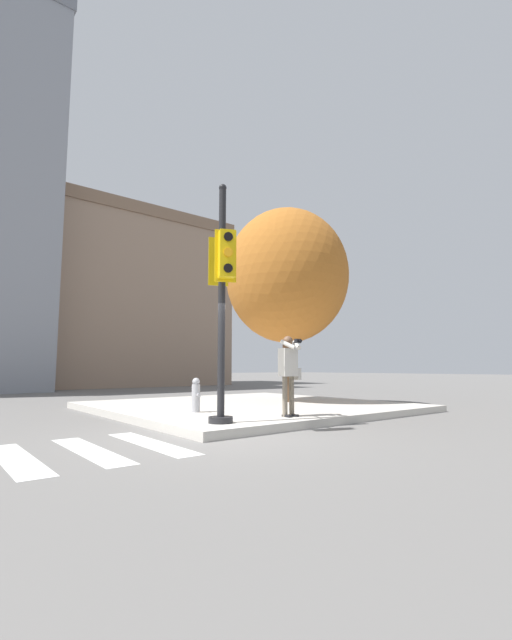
{
  "coord_description": "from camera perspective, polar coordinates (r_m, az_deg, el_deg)",
  "views": [
    {
      "loc": [
        -4.33,
        -6.69,
        1.23
      ],
      "look_at": [
        1.09,
        0.08,
        2.2
      ],
      "focal_mm": 24.0,
      "sensor_mm": 36.0,
      "label": 1
    }
  ],
  "objects": [
    {
      "name": "traffic_signal_pole",
      "position": [
        8.54,
        -4.6,
        4.5
      ],
      "size": [
        0.75,
        1.25,
        4.79
      ],
      "color": "black",
      "rests_on": "sidewalk_corner"
    },
    {
      "name": "fire_hydrant",
      "position": [
        10.48,
        -8.02,
        -9.89
      ],
      "size": [
        0.2,
        0.26,
        0.82
      ],
      "color": "#99999E",
      "rests_on": "sidewalk_corner"
    },
    {
      "name": "ground_plane",
      "position": [
        8.07,
        -5.87,
        -15.15
      ],
      "size": [
        160.0,
        160.0,
        0.0
      ],
      "primitive_type": "plane",
      "color": "slate"
    },
    {
      "name": "sidewalk_corner",
      "position": [
        12.9,
        -1.13,
        -11.47
      ],
      "size": [
        8.0,
        8.0,
        0.18
      ],
      "color": "#BCB7AD",
      "rests_on": "ground_plane"
    },
    {
      "name": "person_photographer",
      "position": [
        9.48,
        4.41,
        -6.38
      ],
      "size": [
        0.58,
        0.54,
        1.76
      ],
      "color": "black",
      "rests_on": "sidewalk_corner"
    },
    {
      "name": "building_right",
      "position": [
        31.85,
        -19.18,
        2.59
      ],
      "size": [
        15.77,
        8.5,
        11.98
      ],
      "color": "gray",
      "rests_on": "ground_plane"
    },
    {
      "name": "crosswalk_stripes",
      "position": [
        6.9,
        -29.34,
        -15.87
      ],
      "size": [
        4.34,
        2.68,
        0.01
      ],
      "color": "silver",
      "rests_on": "ground_plane"
    },
    {
      "name": "street_tree",
      "position": [
        13.89,
        4.13,
        5.89
      ],
      "size": [
        3.94,
        3.94,
        6.18
      ],
      "color": "brown",
      "rests_on": "sidewalk_corner"
    }
  ]
}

